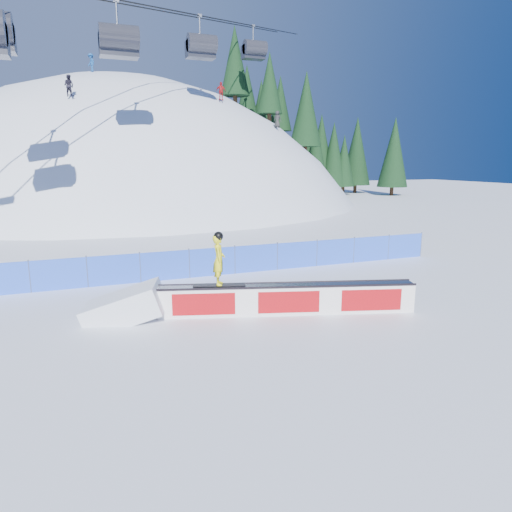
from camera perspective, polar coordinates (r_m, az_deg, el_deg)
name	(u,v)px	position (r m, az deg, el deg)	size (l,w,h in m)	color
ground	(250,307)	(15.43, -0.82, -6.34)	(160.00, 160.00, 0.00)	white
snow_hill	(134,345)	(60.45, -15.03, -10.72)	(64.00, 64.00, 64.00)	white
treeline	(319,125)	(61.32, 7.82, 15.87)	(22.08, 12.34, 19.36)	#332114
safety_fence	(213,262)	(19.41, -5.46, -0.74)	(22.05, 0.05, 1.30)	blue
chairlift	(188,15)	(44.07, -8.45, 27.67)	(40.80, 41.70, 22.00)	#9298A0
rail_box	(288,299)	(14.66, 3.97, -5.38)	(8.01, 2.87, 0.98)	white
snow_ramp	(125,318)	(14.95, -16.00, -7.43)	(2.33, 1.55, 0.87)	white
snowboarder	(219,259)	(14.16, -4.67, -0.41)	(1.65, 0.75, 1.71)	black
distant_skiers	(156,87)	(45.95, -12.40, 19.99)	(20.25, 10.17, 6.92)	black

